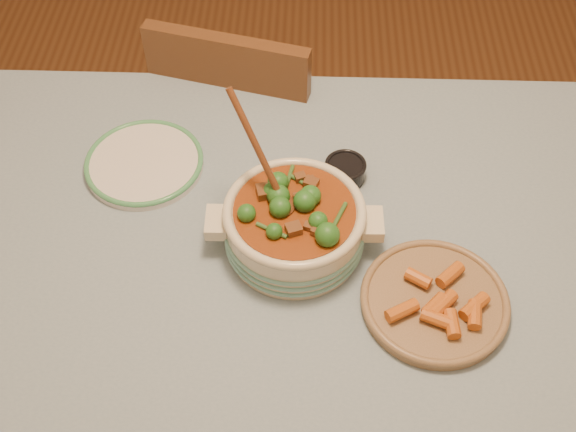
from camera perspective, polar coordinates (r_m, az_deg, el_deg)
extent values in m
plane|color=#4E2B16|center=(2.14, -2.00, -14.62)|extent=(4.50, 4.50, 0.00)
cube|color=brown|center=(1.51, -2.75, -3.14)|extent=(1.60, 1.00, 0.05)
cube|color=#8297A9|center=(1.49, -2.79, -2.51)|extent=(1.68, 1.08, 0.01)
cylinder|color=brown|center=(2.23, -20.73, 0.84)|extent=(0.07, 0.07, 0.70)
cylinder|color=brown|center=(2.16, 18.11, -0.11)|extent=(0.07, 0.07, 0.70)
cylinder|color=beige|center=(1.44, 0.50, -0.96)|extent=(0.28, 0.28, 0.11)
torus|color=beige|center=(1.40, 0.52, 0.39)|extent=(0.28, 0.28, 0.02)
cube|color=beige|center=(1.44, 6.66, -0.62)|extent=(0.05, 0.07, 0.03)
cube|color=beige|center=(1.44, -5.64, -0.50)|extent=(0.05, 0.07, 0.03)
cylinder|color=#8D3A14|center=(1.41, 0.52, 0.22)|extent=(0.24, 0.24, 0.02)
cylinder|color=silver|center=(1.65, -11.28, 4.06)|extent=(0.32, 0.32, 0.02)
torus|color=#44965D|center=(1.65, -11.32, 4.25)|extent=(0.27, 0.27, 0.01)
cylinder|color=black|center=(1.59, 4.53, 3.52)|extent=(0.11, 0.11, 0.04)
torus|color=black|center=(1.58, 4.58, 4.06)|extent=(0.09, 0.09, 0.01)
cylinder|color=black|center=(1.58, 4.56, 3.85)|extent=(0.07, 0.07, 0.01)
cylinder|color=#957552|center=(1.42, 11.47, -6.72)|extent=(0.30, 0.30, 0.02)
torus|color=#957552|center=(1.41, 11.54, -6.50)|extent=(0.29, 0.29, 0.02)
cube|color=#56341A|center=(2.18, -2.58, 7.36)|extent=(0.51, 0.51, 0.04)
cube|color=#56341A|center=(1.90, -4.56, 8.46)|extent=(0.41, 0.14, 0.45)
cylinder|color=#56341A|center=(2.42, 2.94, 5.52)|extent=(0.04, 0.04, 0.45)
cylinder|color=#56341A|center=(2.50, -5.08, 7.12)|extent=(0.04, 0.04, 0.45)
cylinder|color=#56341A|center=(2.19, 0.66, -0.87)|extent=(0.04, 0.04, 0.45)
cylinder|color=#56341A|center=(2.28, -8.04, 1.09)|extent=(0.04, 0.04, 0.45)
cylinder|color=#56341A|center=(2.16, 20.98, -7.67)|extent=(0.04, 0.04, 0.42)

